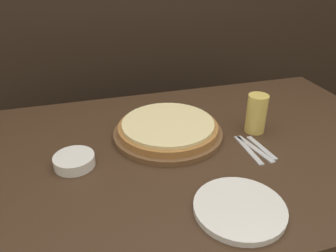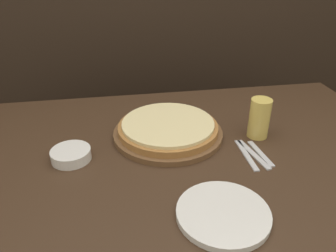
# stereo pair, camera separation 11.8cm
# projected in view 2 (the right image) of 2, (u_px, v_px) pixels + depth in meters

# --- Properties ---
(dining_table) EXTENTS (1.56, 1.00, 0.73)m
(dining_table) POSITION_uv_depth(u_px,v_px,m) (191.00, 225.00, 1.31)
(dining_table) COLOR #3D2819
(dining_table) RESTS_ON ground_plane
(pizza_on_board) EXTENTS (0.40, 0.40, 0.06)m
(pizza_on_board) POSITION_uv_depth(u_px,v_px,m) (168.00, 129.00, 1.19)
(pizza_on_board) COLOR brown
(pizza_on_board) RESTS_ON dining_table
(beer_glass) EXTENTS (0.07, 0.07, 0.15)m
(beer_glass) POSITION_uv_depth(u_px,v_px,m) (260.00, 117.00, 1.16)
(beer_glass) COLOR #E5C65B
(beer_glass) RESTS_ON dining_table
(dinner_plate) EXTENTS (0.24, 0.24, 0.02)m
(dinner_plate) POSITION_uv_depth(u_px,v_px,m) (223.00, 214.00, 0.84)
(dinner_plate) COLOR white
(dinner_plate) RESTS_ON dining_table
(side_bowl) EXTENTS (0.13, 0.13, 0.04)m
(side_bowl) POSITION_uv_depth(u_px,v_px,m) (71.00, 154.00, 1.06)
(side_bowl) COLOR white
(side_bowl) RESTS_ON dining_table
(fork) EXTENTS (0.02, 0.18, 0.00)m
(fork) POSITION_uv_depth(u_px,v_px,m) (246.00, 155.00, 1.09)
(fork) COLOR silver
(fork) RESTS_ON dining_table
(dinner_knife) EXTENTS (0.05, 0.18, 0.00)m
(dinner_knife) POSITION_uv_depth(u_px,v_px,m) (253.00, 154.00, 1.09)
(dinner_knife) COLOR silver
(dinner_knife) RESTS_ON dining_table
(spoon) EXTENTS (0.03, 0.16, 0.00)m
(spoon) POSITION_uv_depth(u_px,v_px,m) (260.00, 154.00, 1.09)
(spoon) COLOR silver
(spoon) RESTS_ON dining_table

